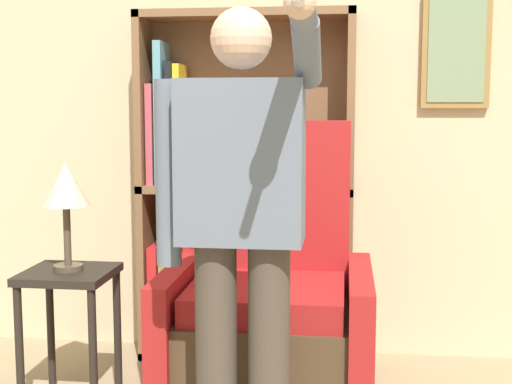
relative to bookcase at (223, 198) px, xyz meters
The scene contains 6 objects.
wall_back 0.59m from the bookcase, 37.72° to the left, with size 8.00×0.11×2.80m.
bookcase is the anchor object (origin of this frame).
armchair 0.85m from the bookcase, 63.67° to the right, with size 0.91×0.80×1.29m.
person_standing 1.35m from the bookcase, 77.63° to the right, with size 0.58×0.78×1.70m.
side_table 1.01m from the bookcase, 127.82° to the right, with size 0.39×0.39×0.63m.
table_lamp 0.95m from the bookcase, 127.82° to the right, with size 0.21×0.21×0.48m.
Camera 1 is at (0.45, -1.87, 1.37)m, focal length 50.00 mm.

